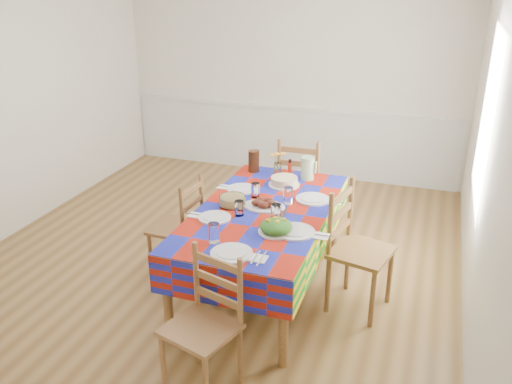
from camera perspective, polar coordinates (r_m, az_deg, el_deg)
room at (r=4.83m, az=-4.37°, el=7.35°), size 4.58×5.08×2.78m
wainscot at (r=7.33m, az=3.50°, el=5.71°), size 4.41×0.06×0.92m
window_right at (r=4.72m, az=23.13°, el=7.11°), size 0.00×1.40×1.40m
dining_table at (r=4.51m, az=0.79°, el=-2.83°), size 1.06×1.97×0.76m
setting_near_head at (r=3.85m, az=-3.18°, el=-5.66°), size 0.49×0.33×0.14m
setting_left_near at (r=4.34m, az=-3.51°, el=-2.32°), size 0.48×0.28×0.13m
setting_left_far at (r=4.80m, az=-1.07°, el=0.30°), size 0.49×0.29×0.13m
setting_right_near at (r=4.15m, az=3.48°, el=-3.46°), size 0.57×0.33×0.15m
setting_right_far at (r=4.64m, az=5.15°, el=-0.61°), size 0.55×0.32×0.14m
meat_platter at (r=4.50m, az=0.85°, el=-1.31°), size 0.36×0.26×0.07m
salad_platter at (r=4.08m, az=2.14°, el=-3.70°), size 0.27×0.27×0.12m
pasta_bowl at (r=4.54m, az=-2.50°, el=-0.93°), size 0.22×0.22×0.08m
cake at (r=4.96m, az=2.98°, el=1.11°), size 0.29×0.29×0.08m
serving_utensils at (r=4.36m, az=2.51°, el=-2.50°), size 0.15×0.34×0.01m
flower_vase at (r=5.18m, az=2.29°, el=2.82°), size 0.15×0.12×0.24m
hot_sauce at (r=5.18m, az=3.58°, el=2.60°), size 0.04×0.04×0.16m
green_pitcher at (r=5.10m, az=5.45°, el=2.50°), size 0.13×0.13×0.21m
tea_pitcher at (r=5.27m, az=-0.24°, el=3.28°), size 0.11×0.11×0.21m
name_card at (r=3.70m, az=-3.74°, el=-7.30°), size 0.09×0.03×0.02m
chair_near at (r=3.62m, az=-5.40°, el=-13.81°), size 0.53×0.51×0.97m
chair_far at (r=5.66m, az=4.71°, el=0.73°), size 0.47×0.45×1.04m
chair_left at (r=4.88m, az=-8.03°, el=-3.80°), size 0.42×0.44×0.94m
chair_right at (r=4.44m, az=10.48°, el=-6.03°), size 0.54×0.55×1.05m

